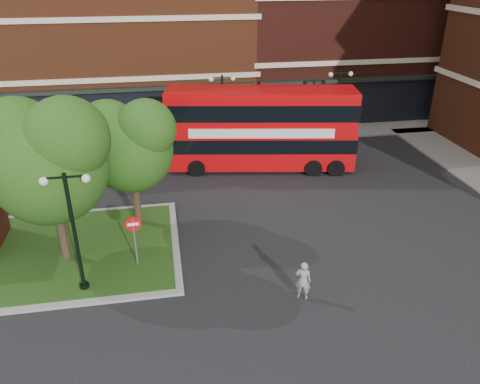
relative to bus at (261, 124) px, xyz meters
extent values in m
plane|color=black|center=(-3.78, -10.90, -2.81)|extent=(120.00, 120.00, 0.00)
cube|color=slate|center=(-3.78, 5.60, -2.75)|extent=(44.00, 3.00, 0.12)
cube|color=brown|center=(-11.78, 13.10, 4.19)|extent=(26.00, 12.00, 14.00)
cube|color=#471911|center=(10.22, 13.10, 5.19)|extent=(18.00, 12.00, 16.00)
cube|color=gray|center=(-11.78, -7.90, -2.75)|extent=(12.60, 7.60, 0.12)
cube|color=#19380F|center=(-11.78, -7.90, -2.73)|extent=(12.00, 7.00, 0.15)
cylinder|color=#2D2116|center=(-10.28, -8.40, -0.85)|extent=(0.36, 0.36, 3.92)
sphere|color=#204B12|center=(-10.28, -8.40, 1.53)|extent=(4.60, 4.60, 4.60)
sphere|color=#204B12|center=(-11.43, -7.71, 2.44)|extent=(3.45, 3.45, 3.45)
sphere|color=#204B12|center=(-9.36, -8.86, 2.79)|extent=(3.22, 3.22, 3.22)
cylinder|color=#2D2116|center=(-7.28, -5.90, -1.07)|extent=(0.36, 0.36, 3.47)
sphere|color=#204B12|center=(-7.28, -5.90, 1.04)|extent=(3.80, 3.80, 3.80)
sphere|color=#204B12|center=(-8.23, -5.33, 1.84)|extent=(2.85, 2.85, 2.85)
sphere|color=#204B12|center=(-6.52, -6.28, 2.15)|extent=(2.66, 2.66, 2.66)
cylinder|color=black|center=(-9.28, -10.70, -0.31)|extent=(0.14, 0.14, 5.00)
cylinder|color=black|center=(-9.28, -10.70, -2.66)|extent=(0.36, 0.36, 0.30)
cube|color=black|center=(-9.28, -10.70, 2.04)|extent=(1.40, 0.06, 0.06)
sphere|color=#F2EACC|center=(-9.98, -10.70, 1.94)|extent=(0.32, 0.32, 0.32)
sphere|color=#F2EACC|center=(-8.58, -10.70, 1.94)|extent=(0.32, 0.32, 0.32)
cylinder|color=black|center=(-1.78, 3.60, -0.31)|extent=(0.14, 0.14, 5.00)
cylinder|color=black|center=(-1.78, 3.60, -2.66)|extent=(0.36, 0.36, 0.30)
cube|color=black|center=(-1.78, 3.60, 2.04)|extent=(1.40, 0.06, 0.06)
sphere|color=#F2EACC|center=(-2.48, 3.60, 1.94)|extent=(0.32, 0.32, 0.32)
sphere|color=#F2EACC|center=(-1.08, 3.60, 1.94)|extent=(0.32, 0.32, 0.32)
cylinder|color=black|center=(6.22, 3.60, -0.31)|extent=(0.14, 0.14, 5.00)
cylinder|color=black|center=(6.22, 3.60, -2.66)|extent=(0.36, 0.36, 0.30)
cube|color=black|center=(6.22, 3.60, 2.04)|extent=(1.40, 0.06, 0.06)
sphere|color=#F2EACC|center=(5.52, 3.60, 1.94)|extent=(0.32, 0.32, 0.32)
sphere|color=#F2EACC|center=(6.92, 3.60, 1.94)|extent=(0.32, 0.32, 0.32)
cube|color=#BD070B|center=(0.00, 0.00, -1.28)|extent=(11.48, 4.41, 2.14)
cube|color=#BD070B|center=(0.00, 0.00, 0.86)|extent=(11.36, 4.37, 2.14)
cube|color=black|center=(0.00, 0.00, 0.97)|extent=(11.48, 4.41, 0.97)
cube|color=silver|center=(-0.22, -1.28, -0.16)|extent=(8.29, 1.47, 0.56)
imported|color=gray|center=(-1.06, -12.60, -2.00)|extent=(0.69, 0.59, 1.61)
imported|color=#AFB1B7|center=(-4.84, 5.10, -2.02)|extent=(4.65, 1.90, 1.58)
imported|color=silver|center=(-0.78, 3.60, -2.04)|extent=(4.67, 1.70, 1.53)
cylinder|color=slate|center=(-7.28, -9.40, -1.68)|extent=(0.08, 0.08, 2.25)
cylinder|color=red|center=(-7.28, -9.40, -0.77)|extent=(0.66, 0.10, 0.65)
cube|color=white|center=(-7.28, -9.40, -0.77)|extent=(0.46, 0.08, 0.12)
camera|label=1|loc=(-5.86, -26.18, 8.73)|focal=35.00mm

